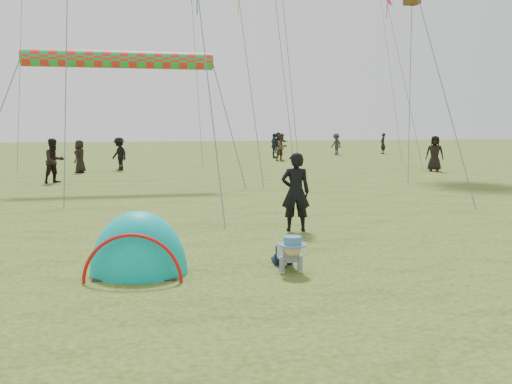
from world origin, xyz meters
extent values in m
plane|color=#26410C|center=(0.00, 0.00, 0.00)|extent=(140.00, 140.00, 0.00)
ellipsoid|color=#058F8C|center=(-2.44, 0.89, 0.00)|extent=(1.77, 1.55, 2.02)
imported|color=black|center=(1.03, 3.83, 0.88)|extent=(0.70, 0.52, 1.75)
imported|color=#282830|center=(12.94, 33.34, 0.82)|extent=(0.94, 1.20, 1.64)
imported|color=black|center=(12.41, 17.81, 0.90)|extent=(1.04, 0.93, 1.79)
imported|color=black|center=(-5.54, 15.89, 0.90)|extent=(1.11, 1.08, 1.80)
imported|color=#1B2733|center=(7.27, 30.39, 0.86)|extent=(0.71, 1.09, 1.72)
imported|color=black|center=(-3.09, 21.84, 0.84)|extent=(1.14, 1.25, 1.69)
imported|color=black|center=(-4.94, 20.70, 0.80)|extent=(0.74, 0.91, 1.60)
imported|color=black|center=(9.43, 37.50, 0.85)|extent=(1.65, 0.94, 1.70)
imported|color=black|center=(17.13, 34.03, 0.82)|extent=(0.70, 0.70, 1.64)
imported|color=#46382A|center=(6.99, 27.25, 0.89)|extent=(1.09, 1.02, 1.77)
cylinder|color=red|center=(-2.83, 13.84, 4.74)|extent=(6.90, 0.64, 0.64)
camera|label=1|loc=(-2.52, -8.24, 2.39)|focal=40.00mm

